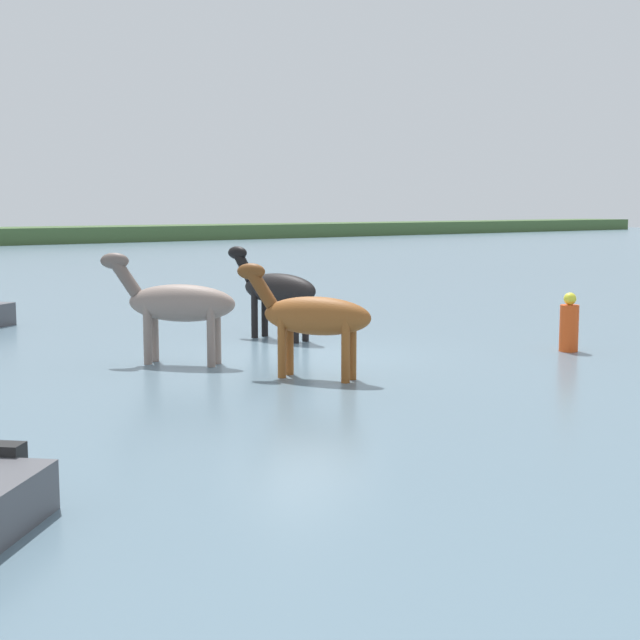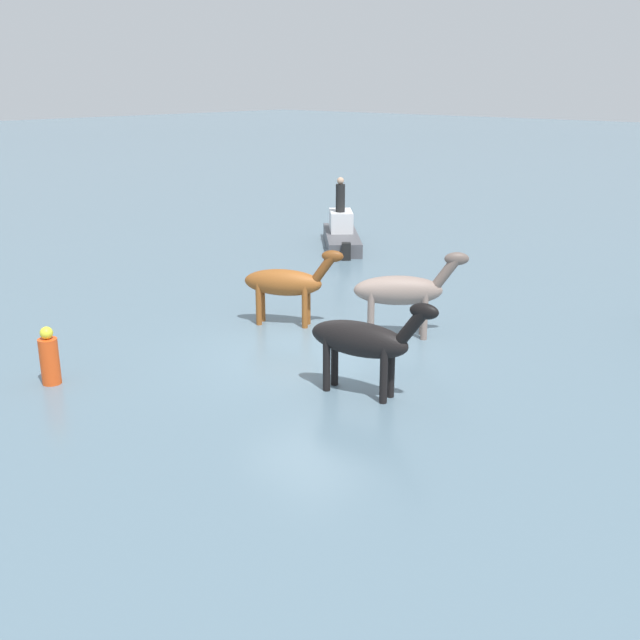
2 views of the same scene
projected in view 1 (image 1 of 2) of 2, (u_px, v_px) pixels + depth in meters
The scene contains 5 objects.
ground_plane at pixel (302, 356), 16.91m from camera, with size 191.63×191.63×0.00m, color slate.
horse_gray_outer at pixel (177, 303), 15.95m from camera, with size 1.92×2.18×1.96m.
horse_chestnut_trailing at pixel (312, 316), 14.61m from camera, with size 1.50×2.24×1.85m.
horse_dun_straggler at pixel (276, 289), 18.92m from camera, with size 0.98×2.49×1.92m.
buoy_channel_marker at pixel (569, 325), 17.40m from camera, with size 0.36×0.36×1.14m.
Camera 1 is at (-9.88, -13.46, 2.78)m, focal length 50.82 mm.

